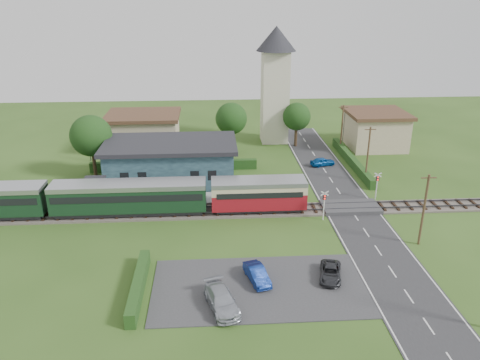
{
  "coord_description": "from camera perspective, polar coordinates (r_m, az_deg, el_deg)",
  "views": [
    {
      "loc": [
        -5.07,
        -43.43,
        21.84
      ],
      "look_at": [
        -1.97,
        4.0,
        2.94
      ],
      "focal_mm": 35.0,
      "sensor_mm": 36.0,
      "label": 1
    }
  ],
  "objects": [
    {
      "name": "car_park_dark",
      "position": [
        39.83,
        10.97,
        -11.01
      ],
      "size": [
        2.54,
        3.97,
        1.02
      ],
      "primitive_type": "imported",
      "rotation": [
        0.0,
        0.0,
        -0.25
      ],
      "color": "#28292D",
      "rests_on": "car_park"
    },
    {
      "name": "tree_a",
      "position": [
        61.57,
        -17.7,
        5.14
      ],
      "size": [
        5.2,
        5.2,
        8.0
      ],
      "color": "#332316",
      "rests_on": "ground"
    },
    {
      "name": "hedge_carpark",
      "position": [
        38.39,
        -12.27,
        -12.47
      ],
      "size": [
        0.8,
        9.0,
        1.2
      ],
      "primitive_type": "cube",
      "color": "#193814",
      "rests_on": "ground"
    },
    {
      "name": "house_west",
      "position": [
        71.72,
        -11.63,
        5.83
      ],
      "size": [
        10.8,
        8.8,
        5.5
      ],
      "color": "tan",
      "rests_on": "ground"
    },
    {
      "name": "ground",
      "position": [
        48.87,
        2.62,
        -4.88
      ],
      "size": [
        120.0,
        120.0,
        0.0
      ],
      "primitive_type": "plane",
      "color": "#2D4C19"
    },
    {
      "name": "hedge_roadside",
      "position": [
        65.98,
        13.46,
        2.29
      ],
      "size": [
        0.8,
        18.0,
        1.2
      ],
      "primitive_type": "cube",
      "color": "#193814",
      "rests_on": "ground"
    },
    {
      "name": "station_building",
      "position": [
        57.9,
        -8.42,
        2.13
      ],
      "size": [
        16.0,
        9.0,
        5.3
      ],
      "color": "#203943",
      "rests_on": "ground"
    },
    {
      "name": "car_on_road",
      "position": [
        64.79,
        10.03,
        2.23
      ],
      "size": [
        3.6,
        2.15,
        1.15
      ],
      "primitive_type": "imported",
      "rotation": [
        0.0,
        0.0,
        1.82
      ],
      "color": "#0C4C9A",
      "rests_on": "road"
    },
    {
      "name": "crossing_signal_far",
      "position": [
        54.98,
        16.38,
        -0.23
      ],
      "size": [
        0.84,
        0.28,
        3.28
      ],
      "color": "silver",
      "rests_on": "ground"
    },
    {
      "name": "equipment_hut",
      "position": [
        54.18,
        -17.27,
        -1.11
      ],
      "size": [
        2.3,
        2.3,
        2.55
      ],
      "color": "beige",
      "rests_on": "platform"
    },
    {
      "name": "tree_c",
      "position": [
        71.75,
        6.93,
        7.67
      ],
      "size": [
        4.2,
        4.2,
        6.78
      ],
      "color": "#332316",
      "rests_on": "ground"
    },
    {
      "name": "pedestrian_near",
      "position": [
        52.43,
        0.63,
        -1.38
      ],
      "size": [
        0.65,
        0.46,
        1.71
      ],
      "primitive_type": "imported",
      "rotation": [
        0.0,
        0.0,
        3.06
      ],
      "color": "gray",
      "rests_on": "platform"
    },
    {
      "name": "train",
      "position": [
        50.89,
        -16.88,
        -2.03
      ],
      "size": [
        43.2,
        2.9,
        3.4
      ],
      "color": "#232328",
      "rests_on": "ground"
    },
    {
      "name": "streetlamp_east",
      "position": [
        75.88,
        12.59,
        6.82
      ],
      "size": [
        0.3,
        0.3,
        5.15
      ],
      "color": "#3F3F47",
      "rests_on": "ground"
    },
    {
      "name": "tree_b",
      "position": [
        68.59,
        -1.07,
        7.48
      ],
      "size": [
        4.6,
        4.6,
        7.34
      ],
      "color": "#332316",
      "rests_on": "ground"
    },
    {
      "name": "utility_pole_d",
      "position": [
        70.59,
        12.31,
        6.23
      ],
      "size": [
        1.4,
        0.22,
        7.0
      ],
      "color": "#473321",
      "rests_on": "ground"
    },
    {
      "name": "church_tower",
      "position": [
        73.06,
        4.33,
        12.48
      ],
      "size": [
        6.0,
        6.0,
        17.6
      ],
      "color": "beige",
      "rests_on": "ground"
    },
    {
      "name": "utility_pole_c",
      "position": [
        59.64,
        15.33,
        3.11
      ],
      "size": [
        1.4,
        0.22,
        7.0
      ],
      "color": "#473321",
      "rests_on": "ground"
    },
    {
      "name": "car_park",
      "position": [
        38.41,
        2.31,
        -12.91
      ],
      "size": [
        17.0,
        9.0,
        0.08
      ],
      "primitive_type": "cube",
      "color": "#333335",
      "rests_on": "ground"
    },
    {
      "name": "road",
      "position": [
        50.88,
        13.92,
        -4.39
      ],
      "size": [
        6.0,
        70.0,
        0.05
      ],
      "primitive_type": "cube",
      "color": "#28282B",
      "rests_on": "ground"
    },
    {
      "name": "car_park_blue",
      "position": [
        38.77,
        2.08,
        -11.41
      ],
      "size": [
        2.18,
        3.86,
        1.21
      ],
      "primitive_type": "imported",
      "rotation": [
        0.0,
        0.0,
        0.26
      ],
      "color": "navy",
      "rests_on": "car_park"
    },
    {
      "name": "railway_track",
      "position": [
        50.61,
        2.38,
        -3.76
      ],
      "size": [
        76.0,
        3.2,
        0.49
      ],
      "color": "#4C443D",
      "rests_on": "ground"
    },
    {
      "name": "streetlamp_west",
      "position": [
        68.28,
        -18.0,
        4.63
      ],
      "size": [
        0.3,
        0.3,
        5.15
      ],
      "color": "#3F3F47",
      "rests_on": "ground"
    },
    {
      "name": "platform",
      "position": [
        53.44,
        -8.72,
        -2.44
      ],
      "size": [
        30.0,
        3.0,
        0.45
      ],
      "primitive_type": "cube",
      "color": "gray",
      "rests_on": "ground"
    },
    {
      "name": "crossing_deck",
      "position": [
        52.51,
        13.31,
        -3.25
      ],
      "size": [
        6.2,
        3.4,
        0.45
      ],
      "primitive_type": "cube",
      "color": "#333335",
      "rests_on": "ground"
    },
    {
      "name": "pedestrian_far",
      "position": [
        54.32,
        -15.25,
        -1.37
      ],
      "size": [
        0.89,
        0.99,
        1.65
      ],
      "primitive_type": "imported",
      "rotation": [
        0.0,
        0.0,
        1.17
      ],
      "color": "gray",
      "rests_on": "platform"
    },
    {
      "name": "car_park_silver",
      "position": [
        35.8,
        -2.26,
        -14.42
      ],
      "size": [
        3.05,
        4.96,
        1.34
      ],
      "primitive_type": "imported",
      "rotation": [
        0.0,
        0.0,
        0.27
      ],
      "color": "#A2A6B0",
      "rests_on": "car_park"
    },
    {
      "name": "house_east",
      "position": [
        74.41,
        16.17,
        5.99
      ],
      "size": [
        8.8,
        8.8,
        5.5
      ],
      "color": "tan",
      "rests_on": "ground"
    },
    {
      "name": "crossing_signal_near",
      "position": [
        48.68,
        10.23,
        -2.55
      ],
      "size": [
        0.84,
        0.28,
        3.28
      ],
      "color": "silver",
      "rests_on": "ground"
    },
    {
      "name": "hedge_station",
      "position": [
        62.81,
        -8.03,
        1.75
      ],
      "size": [
        22.0,
        0.8,
        1.3
      ],
      "primitive_type": "cube",
      "color": "#193814",
      "rests_on": "ground"
    },
    {
      "name": "utility_pole_b",
      "position": [
        45.87,
        21.5,
        -3.32
      ],
      "size": [
        1.4,
        0.22,
        7.0
      ],
      "color": "#473321",
      "rests_on": "ground"
    }
  ]
}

